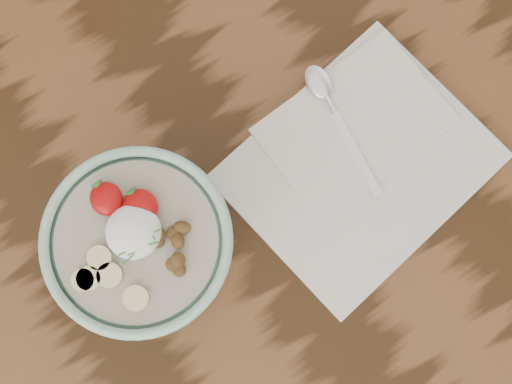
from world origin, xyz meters
TOP-DOWN VIEW (x-y plane):
  - table at (0.00, 0.00)cm, footprint 160.00×90.00cm
  - breakfast_bowl at (8.25, 3.91)cm, footprint 19.66×19.66cm
  - napkin at (34.23, -0.44)cm, footprint 31.43×27.00cm
  - spoon at (34.90, 7.10)cm, footprint 4.06×17.33cm

SIDE VIEW (x-z plane):
  - table at x=0.00cm, z-range 28.20..103.20cm
  - napkin at x=34.23cm, z-range 74.86..76.59cm
  - spoon at x=34.90cm, z-range 76.65..77.55cm
  - breakfast_bowl at x=8.25cm, z-range 75.05..88.28cm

